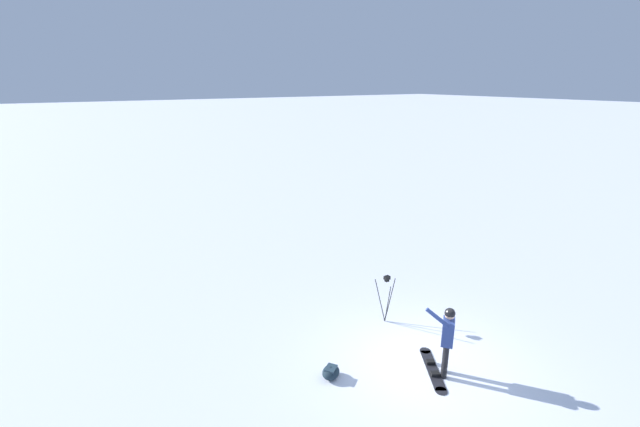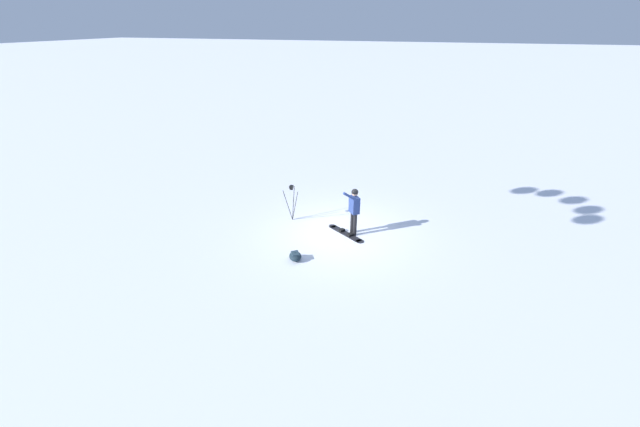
% 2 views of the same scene
% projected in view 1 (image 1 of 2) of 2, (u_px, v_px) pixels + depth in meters
% --- Properties ---
extents(ground_plane, '(300.00, 300.00, 0.00)m').
position_uv_depth(ground_plane, '(425.00, 364.00, 10.43)').
color(ground_plane, white).
extents(snowboarder, '(0.55, 0.75, 1.80)m').
position_uv_depth(snowboarder, '(447.00, 335.00, 9.75)').
color(snowboarder, black).
rests_on(snowboarder, ground_plane).
extents(snowboard, '(1.53, 1.05, 0.10)m').
position_uv_depth(snowboard, '(433.00, 369.00, 10.23)').
color(snowboard, black).
rests_on(snowboard, ground_plane).
extents(gear_bag_large, '(0.60, 0.62, 0.28)m').
position_uv_depth(gear_bag_large, '(331.00, 372.00, 9.94)').
color(gear_bag_large, '#192833').
rests_on(gear_bag_large, ground_plane).
extents(camera_tripod, '(0.61, 0.56, 1.44)m').
position_uv_depth(camera_tripod, '(386.00, 289.00, 12.00)').
color(camera_tripod, '#262628').
rests_on(camera_tripod, ground_plane).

